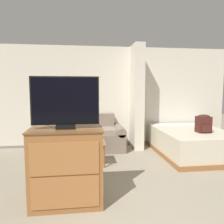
% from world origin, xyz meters
% --- Properties ---
extents(wall_back, '(6.33, 0.16, 2.60)m').
position_xyz_m(wall_back, '(-0.00, 3.78, 1.29)').
color(wall_back, silver).
rests_on(wall_back, ground_plane).
extents(wall_partition_pillar, '(0.24, 0.66, 2.60)m').
position_xyz_m(wall_partition_pillar, '(0.59, 3.39, 1.30)').
color(wall_partition_pillar, silver).
rests_on(wall_partition_pillar, ground_plane).
extents(couch, '(1.72, 0.84, 0.87)m').
position_xyz_m(couch, '(-0.63, 3.30, 0.32)').
color(couch, gray).
rests_on(couch, ground_plane).
extents(coffee_table, '(0.72, 0.50, 0.45)m').
position_xyz_m(coffee_table, '(-0.70, 2.23, 0.40)').
color(coffee_table, '#996033').
rests_on(coffee_table, ground_plane).
extents(side_table, '(0.41, 0.41, 0.52)m').
position_xyz_m(side_table, '(-1.63, 3.35, 0.43)').
color(side_table, '#996033').
rests_on(side_table, ground_plane).
extents(table_lamp, '(0.36, 0.36, 0.47)m').
position_xyz_m(table_lamp, '(-1.63, 3.35, 0.85)').
color(table_lamp, tan).
rests_on(table_lamp, side_table).
extents(tv_dresser, '(0.93, 0.52, 1.00)m').
position_xyz_m(tv_dresser, '(-0.98, 0.77, 0.50)').
color(tv_dresser, '#996033').
rests_on(tv_dresser, ground_plane).
extents(tv, '(0.85, 0.16, 0.66)m').
position_xyz_m(tv, '(-0.98, 0.77, 1.33)').
color(tv, black).
rests_on(tv, tv_dresser).
extents(bed, '(1.53, 2.06, 0.57)m').
position_xyz_m(bed, '(1.71, 2.65, 0.29)').
color(bed, '#996033').
rests_on(bed, ground_plane).
extents(backpack, '(0.28, 0.25, 0.39)m').
position_xyz_m(backpack, '(1.79, 2.32, 0.77)').
color(backpack, '#471E19').
rests_on(backpack, bed).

